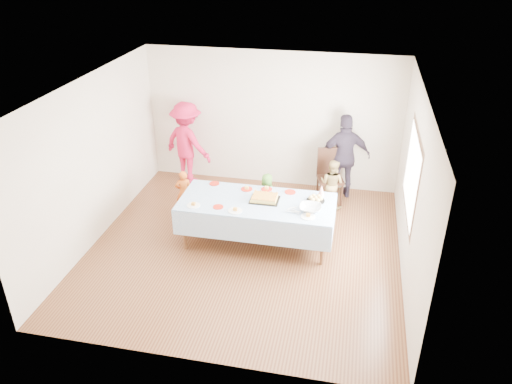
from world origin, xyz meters
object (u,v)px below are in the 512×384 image
party_table (257,204)px  dining_chair (330,173)px  adult_left (187,143)px  birthday_cake (265,198)px

party_table → dining_chair: 2.03m
party_table → adult_left: bearing=132.9°
party_table → birthday_cake: size_ratio=5.37×
dining_chair → adult_left: (-2.90, 0.26, 0.26)m
birthday_cake → dining_chair: (0.94, 1.67, -0.24)m
dining_chair → adult_left: adult_left is taller
dining_chair → party_table: bearing=-136.9°
dining_chair → adult_left: 2.92m
party_table → birthday_cake: (0.12, 0.06, 0.09)m
party_table → dining_chair: (1.05, 1.73, -0.14)m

